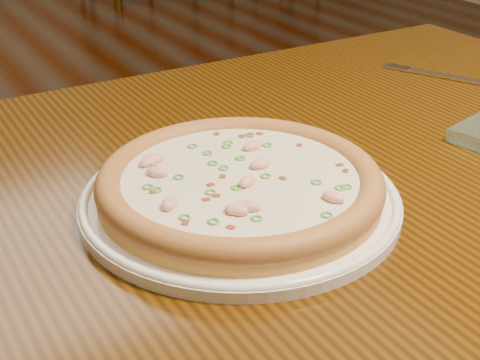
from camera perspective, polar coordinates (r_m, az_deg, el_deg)
ground at (r=1.78m, az=-10.12°, el=-11.21°), size 9.00×9.00×0.00m
hero_table at (r=0.85m, az=5.25°, el=-4.42°), size 1.20×0.80×0.75m
plate at (r=0.71m, az=0.00°, el=-1.53°), size 0.34×0.34×0.02m
pizza at (r=0.70m, az=-0.02°, el=-0.22°), size 0.30×0.30×0.03m
fork at (r=1.14m, az=16.63°, el=8.60°), size 0.09×0.17×0.00m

